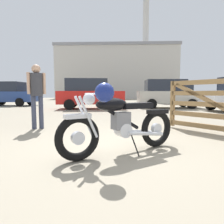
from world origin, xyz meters
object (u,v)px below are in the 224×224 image
at_px(blue_hatchback_right, 9,93).
at_px(silver_sedan_mid, 167,94).
at_px(vintage_motorcycle, 120,122).
at_px(red_hatchback_near, 90,94).
at_px(bystander, 37,90).
at_px(pale_sedan_back, 179,94).

bearing_deg(blue_hatchback_right, silver_sedan_mid, -7.54).
height_order(vintage_motorcycle, red_hatchback_near, red_hatchback_near).
xyz_separation_m(bystander, silver_sedan_mid, (5.85, 7.32, -0.10)).
bearing_deg(vintage_motorcycle, bystander, -77.61).
xyz_separation_m(red_hatchback_near, blue_hatchback_right, (-6.30, 3.40, 0.00)).
bearing_deg(pale_sedan_back, bystander, 48.58).
distance_m(vintage_motorcycle, bystander, 3.05).
distance_m(bystander, silver_sedan_mid, 9.37).
bearing_deg(vintage_motorcycle, silver_sedan_mid, -140.17).
xyz_separation_m(vintage_motorcycle, red_hatchback_near, (-1.01, 9.11, 0.43)).
relative_size(red_hatchback_near, silver_sedan_mid, 0.98).
distance_m(vintage_motorcycle, silver_sedan_mid, 10.37).
xyz_separation_m(vintage_motorcycle, pale_sedan_back, (6.76, 15.02, 0.34)).
bearing_deg(red_hatchback_near, bystander, -99.59).
bearing_deg(vintage_motorcycle, pale_sedan_back, -142.32).
xyz_separation_m(pale_sedan_back, blue_hatchback_right, (-14.06, -2.51, 0.08)).
bearing_deg(silver_sedan_mid, blue_hatchback_right, 169.73).
height_order(vintage_motorcycle, bystander, bystander).
distance_m(bystander, red_hatchback_near, 6.89).
height_order(vintage_motorcycle, silver_sedan_mid, silver_sedan_mid).
relative_size(red_hatchback_near, pale_sedan_back, 0.90).
bearing_deg(blue_hatchback_right, vintage_motorcycle, -52.73).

